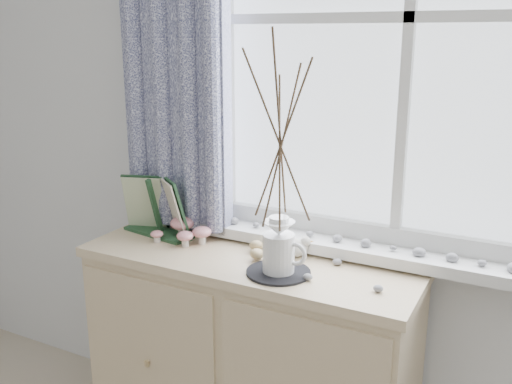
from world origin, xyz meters
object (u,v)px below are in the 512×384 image
botanical_book (152,207)px  toadstool_cluster (185,229)px  sideboard (250,363)px  twig_pitcher (280,137)px

botanical_book → toadstool_cluster: bearing=14.5°
sideboard → toadstool_cluster: bearing=175.9°
botanical_book → toadstool_cluster: (0.14, 0.01, -0.07)m
botanical_book → twig_pitcher: twig_pitcher is taller
sideboard → toadstool_cluster: 0.55m
botanical_book → twig_pitcher: (0.57, -0.10, 0.33)m
botanical_book → toadstool_cluster: 0.16m
toadstool_cluster → twig_pitcher: size_ratio=0.28×
botanical_book → toadstool_cluster: botanical_book is taller
sideboard → toadstool_cluster: toadstool_cluster is taller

